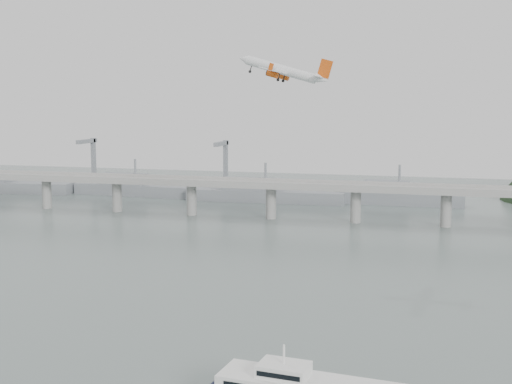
% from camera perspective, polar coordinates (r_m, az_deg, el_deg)
% --- Properties ---
extents(ground, '(900.00, 900.00, 0.00)m').
position_cam_1_polar(ground, '(211.81, -3.97, -11.66)').
color(ground, slate).
rests_on(ground, ground).
extents(bridge, '(800.00, 22.00, 23.90)m').
position_cam_1_polar(bridge, '(397.88, 5.30, 0.10)').
color(bridge, gray).
rests_on(bridge, ground).
extents(distant_fleet, '(453.00, 60.90, 40.00)m').
position_cam_1_polar(distant_fleet, '(508.85, -10.77, 0.36)').
color(distant_fleet, slate).
rests_on(distant_fleet, ground).
extents(airliner, '(41.42, 37.68, 13.99)m').
position_cam_1_polar(airliner, '(281.52, 2.28, 10.09)').
color(airliner, white).
rests_on(airliner, ground).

